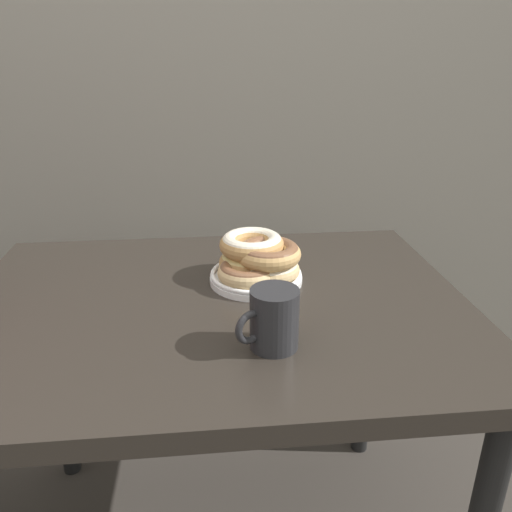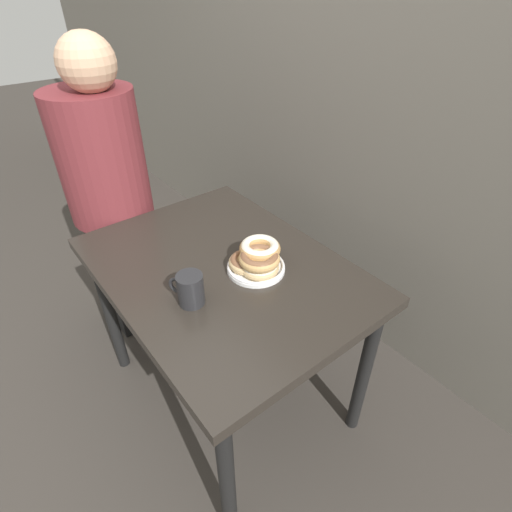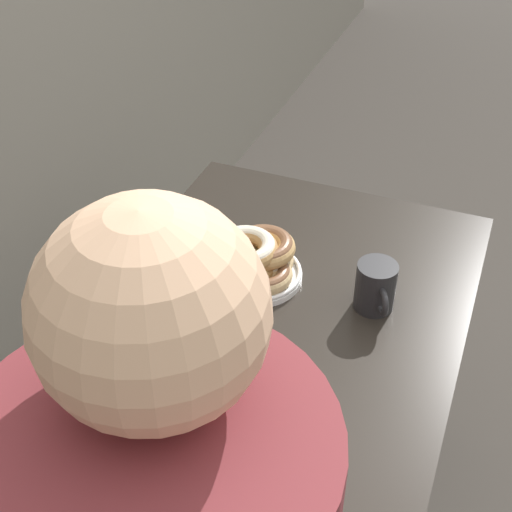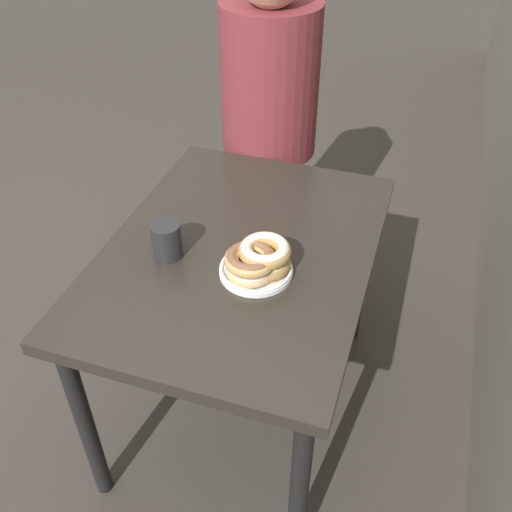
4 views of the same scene
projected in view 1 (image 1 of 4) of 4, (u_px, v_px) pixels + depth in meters
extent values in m
cube|color=slate|center=(202.00, 12.00, 1.54)|extent=(8.00, 0.05, 2.60)
cube|color=#28231E|center=(215.00, 309.00, 1.02)|extent=(1.02, 0.75, 0.04)
cylinder|color=black|center=(56.00, 376.00, 1.40)|extent=(0.05, 0.05, 0.68)
cylinder|color=black|center=(368.00, 358.00, 1.49)|extent=(0.05, 0.05, 0.68)
cylinder|color=white|center=(256.00, 278.00, 1.09)|extent=(0.20, 0.20, 0.01)
torus|color=white|center=(256.00, 273.00, 1.08)|extent=(0.20, 0.20, 0.01)
torus|color=#D6B27A|center=(269.00, 269.00, 1.08)|extent=(0.17, 0.17, 0.03)
torus|color=silver|center=(269.00, 267.00, 1.07)|extent=(0.16, 0.16, 0.03)
torus|color=#B2844C|center=(251.00, 263.00, 1.10)|extent=(0.20, 0.20, 0.04)
torus|color=#E0D17F|center=(251.00, 260.00, 1.09)|extent=(0.19, 0.19, 0.03)
torus|color=#D6B27A|center=(248.00, 272.00, 1.06)|extent=(0.16, 0.16, 0.04)
torus|color=brown|center=(248.00, 270.00, 1.05)|extent=(0.15, 0.15, 0.03)
torus|color=tan|center=(268.00, 254.00, 1.06)|extent=(0.16, 0.16, 0.04)
torus|color=brown|center=(269.00, 251.00, 1.06)|extent=(0.15, 0.15, 0.03)
torus|color=#B2844C|center=(252.00, 245.00, 1.08)|extent=(0.17, 0.17, 0.04)
torus|color=silver|center=(252.00, 242.00, 1.08)|extent=(0.16, 0.16, 0.03)
cylinder|color=#232326|center=(274.00, 319.00, 0.83)|extent=(0.08, 0.08, 0.11)
cylinder|color=#382114|center=(275.00, 294.00, 0.81)|extent=(0.07, 0.07, 0.00)
torus|color=#232326|center=(251.00, 327.00, 0.81)|extent=(0.06, 0.04, 0.06)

